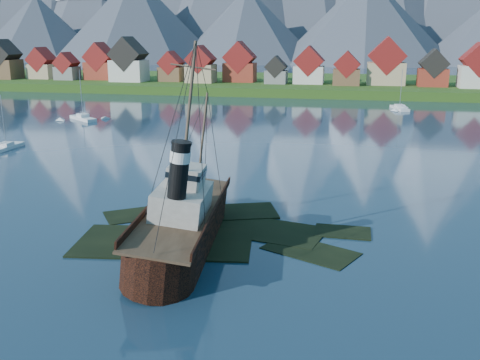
% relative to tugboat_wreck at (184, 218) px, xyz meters
% --- Properties ---
extents(ground, '(1400.00, 1400.00, 0.00)m').
position_rel_tugboat_wreck_xyz_m(ground, '(0.99, 1.52, -2.73)').
color(ground, '#172D40').
rests_on(ground, ground).
extents(shoal, '(31.71, 21.24, 1.14)m').
position_rel_tugboat_wreck_xyz_m(shoal, '(2.76, 3.67, -3.08)').
color(shoal, black).
rests_on(shoal, ground).
extents(shore_bank, '(600.00, 80.00, 3.20)m').
position_rel_tugboat_wreck_xyz_m(shore_bank, '(0.99, 171.52, -2.73)').
color(shore_bank, '#224112').
rests_on(shore_bank, ground).
extents(seawall, '(600.00, 2.50, 2.00)m').
position_rel_tugboat_wreck_xyz_m(seawall, '(0.99, 133.52, -2.73)').
color(seawall, '#3F3D38').
rests_on(seawall, ground).
extents(town, '(250.96, 16.69, 17.30)m').
position_rel_tugboat_wreck_xyz_m(town, '(-32.14, 153.71, 6.26)').
color(town, maroon).
rests_on(town, ground).
extents(tugboat_wreck, '(6.33, 27.27, 21.61)m').
position_rel_tugboat_wreck_xyz_m(tugboat_wreck, '(0.00, 0.00, 0.00)').
color(tugboat_wreck, black).
rests_on(tugboat_wreck, ground).
extents(sailboat_a, '(2.30, 8.74, 10.64)m').
position_rel_tugboat_wreck_xyz_m(sailboat_a, '(-47.26, 37.85, -2.49)').
color(sailboat_a, silver).
rests_on(sailboat_a, ground).
extents(sailboat_c, '(9.66, 8.05, 13.06)m').
position_rel_tugboat_wreck_xyz_m(sailboat_c, '(-50.46, 73.48, -2.44)').
color(sailboat_c, silver).
rests_on(sailboat_c, ground).
extents(sailboat_e, '(5.06, 10.57, 11.89)m').
position_rel_tugboat_wreck_xyz_m(sailboat_e, '(29.17, 110.65, -2.47)').
color(sailboat_e, silver).
rests_on(sailboat_e, ground).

